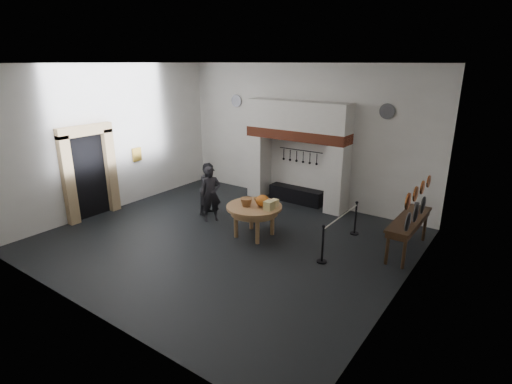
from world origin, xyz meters
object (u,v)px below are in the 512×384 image
Objects in this scene: visitor_near at (211,194)px; barrier_post_near at (323,245)px; iron_range at (296,195)px; visitor_far at (210,189)px; barrier_post_far at (356,219)px; work_table at (254,207)px; side_table at (409,219)px.

visitor_near reaches higher than barrier_post_near.
visitor_far is (-1.65, -2.49, 0.56)m from iron_range.
barrier_post_far is (0.00, 2.00, 0.00)m from barrier_post_near.
iron_range is 3.16m from work_table.
barrier_post_near is at bearing -130.23° from side_table.
visitor_far is at bearing -123.43° from iron_range.
visitor_near is 3.93m from barrier_post_near.
work_table is 0.68× the size of side_table.
iron_range is at bearing 128.07° from barrier_post_near.
side_table is at bearing 49.77° from barrier_post_near.
side_table is (5.75, 0.85, 0.06)m from visitor_far.
side_table is at bearing 21.36° from work_table.
barrier_post_near is (3.89, -0.48, -0.38)m from visitor_near.
work_table is at bearing -59.39° from visitor_near.
visitor_near reaches higher than barrier_post_far.
visitor_near is 1.84× the size of barrier_post_near.
iron_range is 4.46m from side_table.
side_table is at bearing -82.57° from visitor_far.
visitor_far reaches higher than barrier_post_far.
visitor_near is at bearing -113.31° from iron_range.
visitor_far is 4.45m from barrier_post_far.
visitor_far is at bearing -171.58° from side_table.
visitor_far is at bearing 164.66° from work_table.
visitor_near is at bearing -166.84° from side_table.
barrier_post_near is (4.29, -0.88, -0.36)m from visitor_far.
visitor_far is at bearing 168.46° from barrier_post_near.
barrier_post_near is 1.00× the size of barrier_post_far.
side_table is at bearing -10.64° from barrier_post_far.
side_table is 2.44× the size of barrier_post_far.
work_table is 2.18m from visitor_far.
iron_range is 3.04m from visitor_far.
side_table is at bearing -40.31° from visitor_near.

